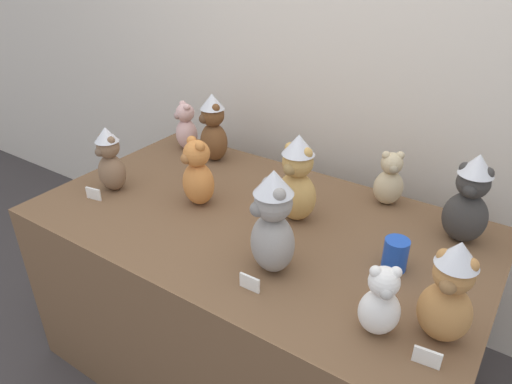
# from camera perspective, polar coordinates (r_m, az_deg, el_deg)

# --- Properties ---
(wall_back) EXTENTS (7.00, 0.08, 2.60)m
(wall_back) POSITION_cam_1_polar(r_m,az_deg,el_deg) (2.21, 11.27, 16.88)
(wall_back) COLOR silver
(wall_back) RESTS_ON ground_plane
(display_table) EXTENTS (1.71, 0.98, 0.79)m
(display_table) POSITION_cam_1_polar(r_m,az_deg,el_deg) (2.03, -0.00, -12.78)
(display_table) COLOR brown
(display_table) RESTS_ON ground_plane
(teddy_bear_mocha) EXTENTS (0.14, 0.12, 0.28)m
(teddy_bear_mocha) POSITION_cam_1_polar(r_m,az_deg,el_deg) (2.03, -17.36, 3.77)
(teddy_bear_mocha) COLOR #7F6047
(teddy_bear_mocha) RESTS_ON display_table
(teddy_bear_charcoal) EXTENTS (0.15, 0.14, 0.33)m
(teddy_bear_charcoal) POSITION_cam_1_polar(r_m,az_deg,el_deg) (1.75, 24.51, -0.89)
(teddy_bear_charcoal) COLOR #383533
(teddy_bear_charcoal) RESTS_ON display_table
(teddy_bear_ash) EXTENTS (0.21, 0.20, 0.36)m
(teddy_bear_ash) POSITION_cam_1_polar(r_m,az_deg,el_deg) (1.45, 2.04, -3.79)
(teddy_bear_ash) COLOR gray
(teddy_bear_ash) RESTS_ON display_table
(teddy_bear_sand) EXTENTS (0.15, 0.14, 0.23)m
(teddy_bear_sand) POSITION_cam_1_polar(r_m,az_deg,el_deg) (1.92, 15.95, 1.43)
(teddy_bear_sand) COLOR #CCB78E
(teddy_bear_sand) RESTS_ON display_table
(teddy_bear_snow) EXTENTS (0.15, 0.14, 0.22)m
(teddy_bear_snow) POSITION_cam_1_polar(r_m,az_deg,el_deg) (1.31, 14.95, -12.88)
(teddy_bear_snow) COLOR white
(teddy_bear_snow) RESTS_ON display_table
(teddy_bear_ginger) EXTENTS (0.18, 0.16, 0.28)m
(teddy_bear_ginger) POSITION_cam_1_polar(r_m,az_deg,el_deg) (1.85, -7.12, 2.18)
(teddy_bear_ginger) COLOR #D17F3D
(teddy_bear_ginger) RESTS_ON display_table
(teddy_bear_blush) EXTENTS (0.16, 0.15, 0.24)m
(teddy_bear_blush) POSITION_cam_1_polar(r_m,az_deg,el_deg) (2.37, -8.52, 7.79)
(teddy_bear_blush) COLOR beige
(teddy_bear_blush) RESTS_ON display_table
(teddy_bear_chestnut) EXTENTS (0.19, 0.18, 0.32)m
(teddy_bear_chestnut) POSITION_cam_1_polar(r_m,az_deg,el_deg) (2.21, -5.24, 7.72)
(teddy_bear_chestnut) COLOR brown
(teddy_bear_chestnut) RESTS_ON display_table
(teddy_bear_caramel) EXTENTS (0.14, 0.13, 0.31)m
(teddy_bear_caramel) POSITION_cam_1_polar(r_m,az_deg,el_deg) (1.32, 22.45, -11.32)
(teddy_bear_caramel) COLOR #B27A42
(teddy_bear_caramel) RESTS_ON display_table
(teddy_bear_honey) EXTENTS (0.17, 0.15, 0.34)m
(teddy_bear_honey) POSITION_cam_1_polar(r_m,az_deg,el_deg) (1.72, 5.01, 1.56)
(teddy_bear_honey) COLOR tan
(teddy_bear_honey) RESTS_ON display_table
(party_cup_blue) EXTENTS (0.08, 0.08, 0.11)m
(party_cup_blue) POSITION_cam_1_polar(r_m,az_deg,el_deg) (1.58, 16.61, -7.31)
(party_cup_blue) COLOR blue
(party_cup_blue) RESTS_ON display_table
(name_card_front_left) EXTENTS (0.07, 0.01, 0.05)m
(name_card_front_left) POSITION_cam_1_polar(r_m,az_deg,el_deg) (1.45, -0.78, -11.00)
(name_card_front_left) COLOR white
(name_card_front_left) RESTS_ON display_table
(name_card_front_middle) EXTENTS (0.07, 0.02, 0.05)m
(name_card_front_middle) POSITION_cam_1_polar(r_m,az_deg,el_deg) (2.02, -19.19, -0.21)
(name_card_front_middle) COLOR white
(name_card_front_middle) RESTS_ON display_table
(name_card_front_right) EXTENTS (0.07, 0.02, 0.05)m
(name_card_front_right) POSITION_cam_1_polar(r_m,az_deg,el_deg) (1.32, 20.11, -18.39)
(name_card_front_right) COLOR white
(name_card_front_right) RESTS_ON display_table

